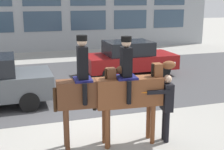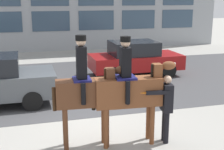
# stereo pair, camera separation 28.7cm
# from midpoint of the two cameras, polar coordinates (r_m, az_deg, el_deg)

# --- Properties ---
(ground_plane) EXTENTS (80.00, 80.00, 0.00)m
(ground_plane) POSITION_cam_midpoint_polar(r_m,az_deg,el_deg) (8.84, -2.30, -9.08)
(ground_plane) COLOR #9E9B93
(road_surface) EXTENTS (24.05, 8.50, 0.01)m
(road_surface) POSITION_cam_midpoint_polar(r_m,az_deg,el_deg) (13.26, -7.08, -1.24)
(road_surface) COLOR #444447
(road_surface) RESTS_ON ground_plane
(mounted_horse_lead) EXTENTS (1.81, 0.65, 2.66)m
(mounted_horse_lead) POSITION_cam_midpoint_polar(r_m,az_deg,el_deg) (7.17, -3.56, -2.75)
(mounted_horse_lead) COLOR #59331E
(mounted_horse_lead) RESTS_ON ground_plane
(mounted_horse_companion) EXTENTS (2.02, 0.65, 2.61)m
(mounted_horse_companion) POSITION_cam_midpoint_polar(r_m,az_deg,el_deg) (7.33, 4.37, -2.63)
(mounted_horse_companion) COLOR brown
(mounted_horse_companion) RESTS_ON ground_plane
(pedestrian_bystander) EXTENTS (0.87, 0.44, 1.68)m
(pedestrian_bystander) POSITION_cam_midpoint_polar(r_m,az_deg,el_deg) (7.63, 10.89, -5.19)
(pedestrian_bystander) COLOR black
(pedestrian_bystander) RESTS_ON ground_plane
(street_car_far_lane) EXTENTS (4.09, 1.91, 1.56)m
(street_car_far_lane) POSITION_cam_midpoint_polar(r_m,az_deg,el_deg) (14.19, 4.79, 3.10)
(street_car_far_lane) COLOR maroon
(street_car_far_lane) RESTS_ON ground_plane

